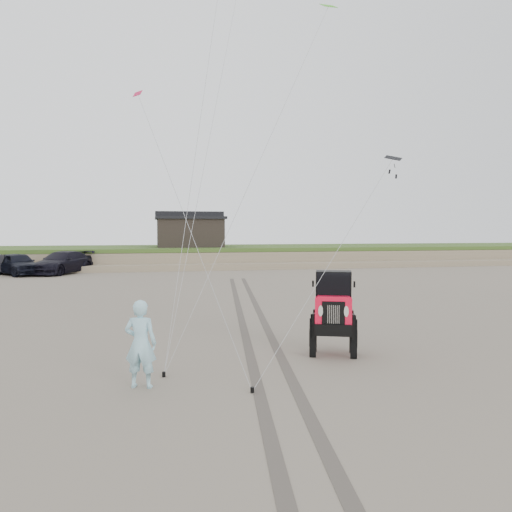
% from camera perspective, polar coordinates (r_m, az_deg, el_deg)
% --- Properties ---
extents(ground, '(160.00, 160.00, 0.00)m').
position_cam_1_polar(ground, '(11.23, -2.42, -14.24)').
color(ground, '#6B6054').
rests_on(ground, ground).
extents(dune_ridge, '(160.00, 14.25, 1.73)m').
position_cam_1_polar(dune_ridge, '(48.17, -9.99, -0.03)').
color(dune_ridge, '#7A6B54').
rests_on(dune_ridge, ground).
extents(cabin, '(6.40, 5.40, 3.35)m').
position_cam_1_polar(cabin, '(47.72, -7.59, 2.87)').
color(cabin, black).
rests_on(cabin, dune_ridge).
extents(truck_a, '(4.44, 5.13, 1.67)m').
position_cam_1_polar(truck_a, '(40.59, -25.56, -0.82)').
color(truck_a, black).
rests_on(truck_a, ground).
extents(truck_c, '(4.66, 6.32, 1.70)m').
position_cam_1_polar(truck_c, '(40.60, -21.27, -0.70)').
color(truck_c, black).
rests_on(truck_c, ground).
extents(jeep, '(3.62, 5.21, 1.79)m').
position_cam_1_polar(jeep, '(13.47, 8.82, -7.45)').
color(jeep, '#FF0F32').
rests_on(jeep, ground).
extents(man, '(0.78, 0.62, 1.87)m').
position_cam_1_polar(man, '(10.92, -13.05, -9.74)').
color(man, '#99DBED').
rests_on(man, ground).
extents(kite_flock, '(8.37, 9.97, 9.67)m').
position_cam_1_polar(kite_flock, '(21.94, 1.31, 25.08)').
color(kite_flock, black).
rests_on(kite_flock, ground).
extents(stake_main, '(0.08, 0.08, 0.12)m').
position_cam_1_polar(stake_main, '(11.78, -10.49, -13.16)').
color(stake_main, black).
rests_on(stake_main, ground).
extents(stake_aux, '(0.08, 0.08, 0.12)m').
position_cam_1_polar(stake_aux, '(10.54, -0.43, -15.06)').
color(stake_aux, black).
rests_on(stake_aux, ground).
extents(tire_tracks, '(5.22, 29.74, 0.01)m').
position_cam_1_polar(tire_tracks, '(19.24, -0.56, -6.95)').
color(tire_tracks, '#4C443D').
rests_on(tire_tracks, ground).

